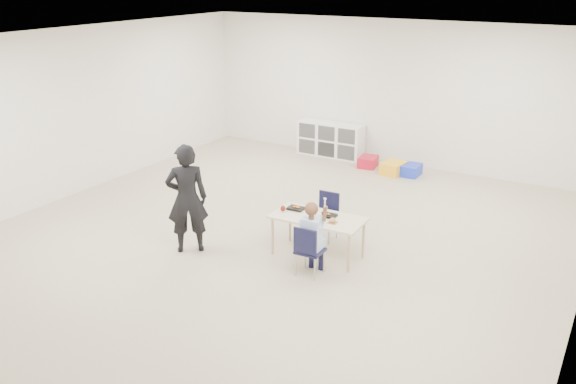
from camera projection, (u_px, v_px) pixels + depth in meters
The scene contains 16 objects.
room at pixel (270, 148), 8.23m from camera, with size 9.00×9.02×2.80m.
table at pixel (318, 236), 8.20m from camera, with size 1.26×0.66×0.57m.
chair_near at pixel (310, 250), 7.68m from camera, with size 0.33×0.31×0.68m, color black, non-canonical shape.
chair_far at pixel (325, 217), 8.69m from camera, with size 0.33×0.31×0.68m, color black, non-canonical shape.
child at pixel (310, 236), 7.61m from camera, with size 0.45×0.45×1.07m, color #B4D6F4, non-canonical shape.
lunch_tray_near at pixel (328, 215), 8.12m from camera, with size 0.22×0.16×0.03m, color black.
lunch_tray_far at pixel (296, 208), 8.36m from camera, with size 0.22×0.16×0.03m, color black.
milk_carton at pixel (318, 217), 7.97m from camera, with size 0.07×0.07×0.10m, color white.
bread_roll at pixel (333, 220), 7.91m from camera, with size 0.09×0.09×0.07m, color tan.
apple_near at pixel (314, 211), 8.21m from camera, with size 0.07×0.07×0.07m, color maroon.
apple_far at pixel (283, 208), 8.30m from camera, with size 0.07×0.07×0.07m, color maroon.
cubby_shelf at pixel (330, 139), 12.63m from camera, with size 1.40×0.40×0.70m, color white.
adult at pixel (187, 199), 8.20m from camera, with size 0.56×0.37×1.53m, color black.
bin_red at pixel (368, 162), 11.99m from camera, with size 0.33×0.42×0.21m, color #B7122A.
bin_yellow at pixel (394, 168), 11.56m from camera, with size 0.37×0.47×0.23m, color #FFB01A.
bin_blue at pixel (411, 170), 11.49m from camera, with size 0.33×0.43×0.21m, color #1C35D4.
Camera 1 is at (4.22, -6.72, 3.67)m, focal length 38.00 mm.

